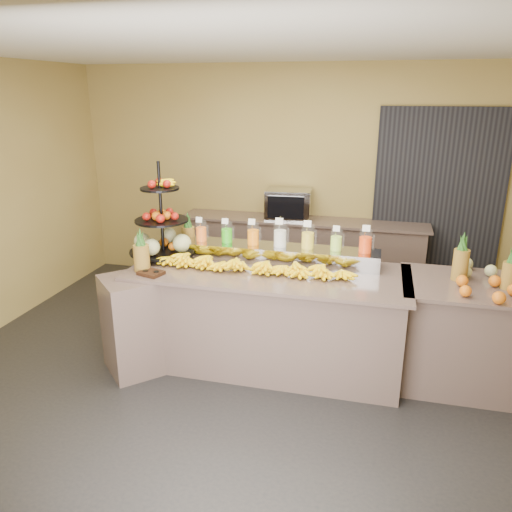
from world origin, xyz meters
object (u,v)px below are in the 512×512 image
at_px(fruit_stand, 167,233).
at_px(condiment_caddy, 151,273).
at_px(right_fruit_pile, 483,279).
at_px(oven_warmer, 289,204).
at_px(banana_heap, 253,264).
at_px(pitcher_tray, 280,254).

bearing_deg(fruit_stand, condiment_caddy, -86.69).
bearing_deg(right_fruit_pile, oven_warmer, 135.46).
bearing_deg(banana_heap, fruit_stand, 167.85).
xyz_separation_m(fruit_stand, condiment_caddy, (0.07, -0.52, -0.22)).
xyz_separation_m(banana_heap, condiment_caddy, (-0.84, -0.32, -0.05)).
xyz_separation_m(banana_heap, fruit_stand, (-0.91, 0.20, 0.17)).
relative_size(pitcher_tray, oven_warmer, 3.32).
height_order(fruit_stand, right_fruit_pile, fruit_stand).
distance_m(fruit_stand, oven_warmer, 1.98).
bearing_deg(condiment_caddy, banana_heap, 21.14).
bearing_deg(oven_warmer, condiment_caddy, -112.52).
relative_size(condiment_caddy, right_fruit_pile, 0.41).
height_order(pitcher_tray, fruit_stand, fruit_stand).
distance_m(pitcher_tray, right_fruit_pile, 1.76).
xyz_separation_m(pitcher_tray, oven_warmer, (-0.23, 1.67, 0.11)).
bearing_deg(fruit_stand, banana_heap, -16.11).
xyz_separation_m(condiment_caddy, oven_warmer, (0.80, 2.30, 0.17)).
bearing_deg(condiment_caddy, pitcher_tray, 31.45).
distance_m(banana_heap, fruit_stand, 0.94).
distance_m(condiment_caddy, right_fruit_pile, 2.79).
xyz_separation_m(pitcher_tray, banana_heap, (-0.19, -0.30, -0.01)).
bearing_deg(pitcher_tray, fruit_stand, -174.34).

